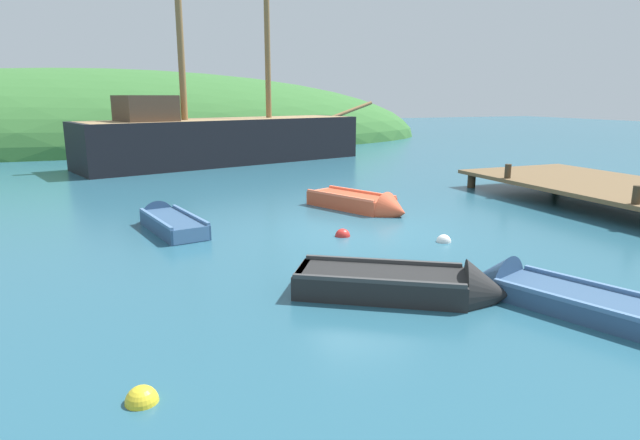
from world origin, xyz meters
name	(u,v)px	position (x,y,z in m)	size (l,w,h in m)	color
ground_plane	(361,230)	(0.00, 0.00, 0.00)	(120.00, 120.00, 0.00)	#285B70
dock	(616,188)	(8.39, 0.00, 0.51)	(4.68, 9.08, 1.66)	brown
shore_hill	(96,142)	(-6.20, 29.80, 0.00)	(49.84, 22.19, 10.10)	#387033
sailing_ship	(224,146)	(-0.27, 14.62, 0.83)	(16.32, 7.05, 12.07)	black
rowboat_near_dock	(168,223)	(-4.32, 2.00, 0.12)	(1.49, 3.25, 0.87)	#335175
rowboat_outer_right	(363,205)	(1.07, 2.11, 0.14)	(2.23, 3.37, 0.99)	#C64C2D
rowboat_center	(549,297)	(0.72, -5.25, 0.08)	(2.11, 3.33, 1.03)	#335175
rowboat_far	(412,288)	(-1.16, -4.24, 0.14)	(3.46, 2.73, 1.06)	black
buoy_red	(343,236)	(-0.64, -0.32, 0.00)	(0.35, 0.35, 0.35)	red
buoy_yellow	(142,402)	(-5.44, -5.83, 0.00)	(0.36, 0.36, 0.36)	yellow
buoy_white	(444,242)	(1.26, -1.61, 0.00)	(0.33, 0.33, 0.33)	white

